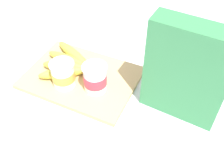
% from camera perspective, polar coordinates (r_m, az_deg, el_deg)
% --- Properties ---
extents(ground_plane, '(2.40, 2.40, 0.00)m').
position_cam_1_polar(ground_plane, '(0.86, -6.59, -0.98)').
color(ground_plane, white).
extents(cutting_board, '(0.35, 0.25, 0.01)m').
position_cam_1_polar(cutting_board, '(0.85, -6.63, -0.64)').
color(cutting_board, tan).
rests_on(cutting_board, ground_plane).
extents(cereal_box, '(0.21, 0.08, 0.28)m').
position_cam_1_polar(cereal_box, '(0.69, 15.72, 0.35)').
color(cereal_box, '#38844C').
rests_on(cereal_box, ground_plane).
extents(yogurt_cup_front, '(0.07, 0.07, 0.09)m').
position_cam_1_polar(yogurt_cup_front, '(0.77, -3.67, -0.81)').
color(yogurt_cup_front, white).
rests_on(yogurt_cup_front, cutting_board).
extents(yogurt_cup_back, '(0.07, 0.07, 0.08)m').
position_cam_1_polar(yogurt_cup_back, '(0.80, -10.51, 0.05)').
color(yogurt_cup_back, white).
rests_on(yogurt_cup_back, cutting_board).
extents(banana_bunch, '(0.18, 0.21, 0.04)m').
position_cam_1_polar(banana_bunch, '(0.87, -9.33, 2.47)').
color(banana_bunch, yellow).
rests_on(banana_bunch, cutting_board).
extents(spoon, '(0.04, 0.13, 0.01)m').
position_cam_1_polar(spoon, '(1.00, -17.31, 4.75)').
color(spoon, silver).
rests_on(spoon, ground_plane).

